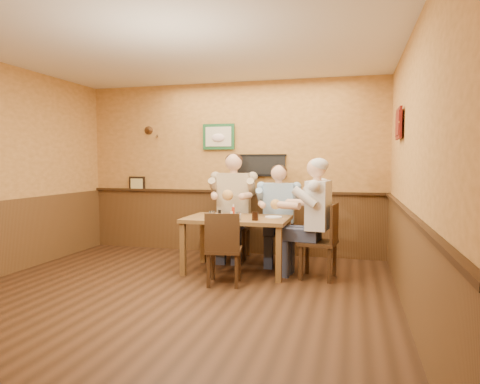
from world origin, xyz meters
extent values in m
plane|color=black|center=(0.00, 0.00, 0.00)|extent=(5.00, 5.00, 0.00)
cube|color=silver|center=(0.00, 0.00, 2.80)|extent=(5.00, 5.00, 0.02)
cube|color=#CE9348|center=(0.00, 2.50, 1.40)|extent=(5.00, 0.02, 2.80)
cube|color=#CE9348|center=(2.50, 0.00, 1.40)|extent=(0.02, 5.00, 2.80)
cube|color=brown|center=(0.00, 2.48, 0.50)|extent=(5.00, 0.02, 1.00)
cube|color=brown|center=(2.48, 0.00, 0.50)|extent=(0.02, 5.00, 1.00)
cube|color=black|center=(0.49, 2.46, 1.45)|extent=(0.88, 0.03, 0.34)
cube|color=#1C5229|center=(-0.20, 2.46, 1.92)|extent=(0.54, 0.03, 0.42)
cube|color=black|center=(-1.70, 2.46, 1.12)|extent=(0.30, 0.03, 0.26)
cube|color=maroon|center=(2.46, 1.05, 1.95)|extent=(0.03, 0.48, 0.36)
cube|color=brown|center=(0.44, 1.30, 0.72)|extent=(1.40, 0.90, 0.05)
cube|color=brown|center=(-0.20, 0.91, 0.35)|extent=(0.07, 0.07, 0.70)
cube|color=brown|center=(1.08, 0.91, 0.35)|extent=(0.07, 0.07, 0.70)
cube|color=brown|center=(-0.20, 1.69, 0.35)|extent=(0.07, 0.07, 0.70)
cube|color=brown|center=(1.08, 1.69, 0.35)|extent=(0.07, 0.07, 0.70)
cylinder|color=white|center=(0.18, 0.97, 0.81)|extent=(0.10, 0.10, 0.12)
cylinder|color=silver|center=(0.53, 1.03, 0.80)|extent=(0.08, 0.08, 0.10)
cylinder|color=black|center=(0.74, 1.06, 0.81)|extent=(0.09, 0.09, 0.11)
cylinder|color=red|center=(0.38, 1.29, 0.83)|extent=(0.05, 0.05, 0.16)
cylinder|color=silver|center=(0.37, 1.25, 0.79)|extent=(0.04, 0.04, 0.08)
cylinder|color=black|center=(0.20, 1.23, 0.80)|extent=(0.05, 0.05, 0.10)
cylinder|color=white|center=(0.10, 1.46, 0.76)|extent=(0.23, 0.23, 0.02)
cylinder|color=silver|center=(0.92, 1.41, 0.76)|extent=(0.30, 0.30, 0.02)
camera|label=1|loc=(1.96, -4.29, 1.50)|focal=32.00mm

